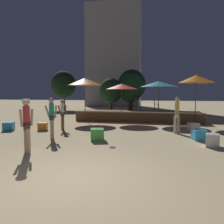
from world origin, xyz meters
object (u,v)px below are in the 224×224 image
(cube_seat_0, at_px, (9,126))
(background_tree_3, at_px, (111,91))
(patio_umbrella_2, at_px, (159,84))
(cube_seat_3, at_px, (193,127))
(person_1, at_px, (27,122))
(bistro_chair_1, at_px, (137,103))
(person_3, at_px, (62,113))
(cube_seat_5, at_px, (212,140))
(person_2, at_px, (177,113))
(patio_umbrella_0, at_px, (122,87))
(cube_seat_2, at_px, (43,126))
(background_tree_2, at_px, (130,88))
(patio_umbrella_3, at_px, (85,82))
(bistro_chair_0, at_px, (155,103))
(background_tree_1, at_px, (132,85))
(background_tree_0, at_px, (64,84))
(patio_umbrella_1, at_px, (196,79))
(cube_seat_4, at_px, (97,134))
(frisbee_disc, at_px, (112,147))
(cube_seat_1, at_px, (199,135))
(person_0, at_px, (52,116))

(cube_seat_0, bearing_deg, background_tree_3, 73.65)
(patio_umbrella_2, xyz_separation_m, cube_seat_3, (1.90, -3.01, -2.40))
(person_1, xyz_separation_m, bistro_chair_1, (2.44, 10.27, 0.26))
(person_3, bearing_deg, cube_seat_5, 32.89)
(person_2, bearing_deg, patio_umbrella_0, -25.54)
(cube_seat_2, xyz_separation_m, background_tree_2, (3.11, 11.27, 2.37))
(patio_umbrella_3, xyz_separation_m, person_3, (0.08, -3.79, -1.90))
(patio_umbrella_0, relative_size, person_3, 1.64)
(bistro_chair_1, bearing_deg, person_2, -164.71)
(bistro_chair_0, height_order, bistro_chair_1, same)
(cube_seat_2, bearing_deg, patio_umbrella_3, 77.62)
(patio_umbrella_2, height_order, background_tree_1, background_tree_1)
(bistro_chair_1, height_order, background_tree_1, background_tree_1)
(cube_seat_3, relative_size, person_1, 0.34)
(cube_seat_0, height_order, person_1, person_1)
(cube_seat_0, bearing_deg, background_tree_2, 67.71)
(background_tree_0, bearing_deg, patio_umbrella_2, -40.15)
(patio_umbrella_1, xyz_separation_m, background_tree_0, (-13.91, 10.30, 0.23))
(patio_umbrella_0, relative_size, cube_seat_4, 3.92)
(patio_umbrella_0, bearing_deg, patio_umbrella_1, -5.24)
(cube_seat_5, distance_m, person_1, 6.65)
(patio_umbrella_0, bearing_deg, frisbee_disc, -82.07)
(person_1, bearing_deg, cube_seat_1, 62.19)
(cube_seat_2, relative_size, person_1, 0.33)
(patio_umbrella_3, xyz_separation_m, background_tree_2, (2.20, 7.11, -0.25))
(background_tree_1, distance_m, background_tree_2, 3.34)
(frisbee_disc, xyz_separation_m, background_tree_1, (-1.73, 17.49, 2.97))
(patio_umbrella_0, xyz_separation_m, cube_seat_2, (-3.52, -4.48, -2.27))
(patio_umbrella_3, height_order, background_tree_2, background_tree_2)
(bistro_chair_1, bearing_deg, patio_umbrella_0, 138.36)
(person_3, bearing_deg, person_2, 52.89)
(person_1, height_order, background_tree_1, background_tree_1)
(cube_seat_1, xyz_separation_m, person_0, (-6.28, -1.10, 0.77))
(cube_seat_2, height_order, person_0, person_0)
(patio_umbrella_0, xyz_separation_m, person_3, (-2.53, -4.11, -1.54))
(patio_umbrella_1, relative_size, background_tree_3, 0.92)
(patio_umbrella_0, bearing_deg, background_tree_2, 93.44)
(patio_umbrella_2, xyz_separation_m, cube_seat_2, (-6.04, -4.55, -2.41))
(person_3, distance_m, frisbee_disc, 4.93)
(person_1, bearing_deg, patio_umbrella_3, 128.65)
(cube_seat_5, bearing_deg, background_tree_0, 130.10)
(patio_umbrella_1, height_order, frisbee_disc, patio_umbrella_1)
(cube_seat_5, bearing_deg, bistro_chair_0, 106.59)
(person_0, bearing_deg, cube_seat_0, 46.67)
(background_tree_3, bearing_deg, background_tree_2, 33.63)
(patio_umbrella_0, distance_m, patio_umbrella_2, 2.52)
(cube_seat_1, relative_size, cube_seat_3, 1.03)
(patio_umbrella_1, bearing_deg, cube_seat_5, -91.92)
(cube_seat_5, relative_size, person_0, 0.30)
(cube_seat_3, relative_size, person_0, 0.34)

